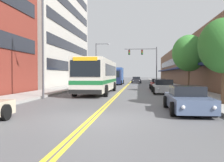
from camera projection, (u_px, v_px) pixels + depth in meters
ground_plane at (128, 84)px, 46.96m from camera, size 240.00×240.00×0.00m
sidewalk_left at (91, 84)px, 47.71m from camera, size 3.26×106.00×0.17m
sidewalk_right at (167, 84)px, 46.21m from camera, size 3.26×106.00×0.17m
centre_line at (128, 84)px, 46.96m from camera, size 0.34×106.00×0.01m
office_tower_left at (37, 1)px, 41.52m from camera, size 12.08×25.08×28.27m
storefront_row_right at (199, 65)px, 45.50m from camera, size 9.10×68.00×7.23m
city_bus at (98, 75)px, 24.63m from camera, size 2.93×11.78×3.21m
car_black_parked_left_near at (100, 82)px, 40.50m from camera, size 2.03×4.75×1.39m
car_slate_blue_parked_right_foreground at (187, 100)px, 12.29m from camera, size 1.99×4.83×1.28m
car_red_parked_right_mid at (158, 84)px, 30.82m from camera, size 2.07×4.80×1.32m
car_silver_parked_right_far at (163, 87)px, 24.37m from camera, size 2.18×4.63×1.35m
car_charcoal_moving_lead at (136, 80)px, 53.30m from camera, size 2.05×4.51×1.38m
box_truck at (116, 76)px, 46.30m from camera, size 2.60×7.90×3.12m
traffic_signal_mast at (146, 58)px, 45.75m from camera, size 5.98×0.38×6.90m
street_lamp_left_near at (46, 33)px, 18.79m from camera, size 1.97×0.28×8.46m
street_lamp_left_far at (98, 60)px, 42.45m from camera, size 2.52×0.28×7.20m
street_tree_right_near at (224, 46)px, 14.07m from camera, size 2.85×2.85×4.86m
street_tree_right_mid at (189, 53)px, 26.52m from camera, size 3.53×3.53×5.89m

